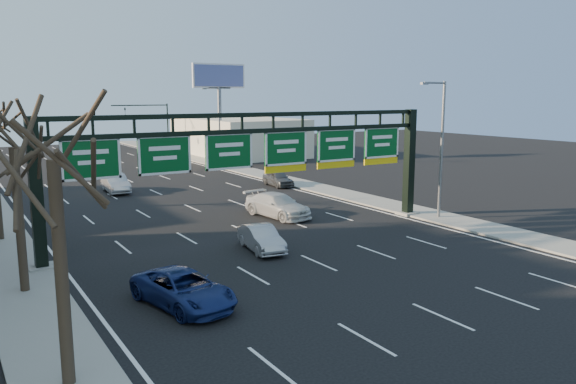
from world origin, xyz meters
TOP-DOWN VIEW (x-y plane):
  - ground at (0.00, 0.00)m, footprint 160.00×160.00m
  - sidewalk_right at (12.80, 20.00)m, footprint 3.00×120.00m
  - lane_markings at (0.00, 20.00)m, footprint 21.60×120.00m
  - sign_gantry at (0.16, 8.00)m, footprint 24.60×1.20m
  - building_right_distant at (20.00, 50.00)m, footprint 12.00×20.00m
  - tree_near at (-12.80, -4.00)m, footprint 3.60×3.60m
  - tree_gantry at (-12.80, 5.00)m, footprint 3.60×3.60m
  - streetlight_near at (12.47, 6.00)m, footprint 2.15×0.22m
  - streetlight_far at (12.47, 40.00)m, footprint 2.15×0.22m
  - billboard_right at (15.00, 44.98)m, footprint 7.00×0.50m
  - traffic_signal_mast at (5.69, 55.00)m, footprint 10.16×0.54m
  - car_blue_suv at (-7.73, 0.13)m, footprint 3.25×5.32m
  - car_silver_sedan at (-1.27, 5.45)m, footprint 1.99×4.18m
  - car_white_wagon at (3.78, 12.20)m, footprint 3.02×5.67m
  - car_grey_far at (10.50, 23.31)m, footprint 1.92×4.11m
  - car_silver_distant at (-2.90, 27.68)m, footprint 1.86×4.75m

SIDE VIEW (x-z plane):
  - ground at x=0.00m, z-range 0.00..0.00m
  - lane_markings at x=0.00m, z-range 0.00..0.01m
  - sidewalk_right at x=12.80m, z-range 0.00..0.12m
  - car_silver_sedan at x=-1.27m, z-range 0.00..1.32m
  - car_grey_far at x=10.50m, z-range 0.00..1.36m
  - car_blue_suv at x=-7.73m, z-range 0.00..1.38m
  - car_silver_distant at x=-2.90m, z-range 0.00..1.54m
  - car_white_wagon at x=3.78m, z-range 0.00..1.56m
  - building_right_distant at x=20.00m, z-range 0.00..5.00m
  - sign_gantry at x=0.16m, z-range 1.03..8.23m
  - streetlight_near at x=12.47m, z-range 0.58..9.58m
  - streetlight_far at x=12.47m, z-range 0.58..9.58m
  - traffic_signal_mast at x=5.69m, z-range 2.00..9.00m
  - tree_gantry at x=-12.80m, z-range 2.87..11.35m
  - tree_near at x=-12.80m, z-range 3.05..11.91m
  - billboard_right at x=15.00m, z-range 3.06..15.06m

